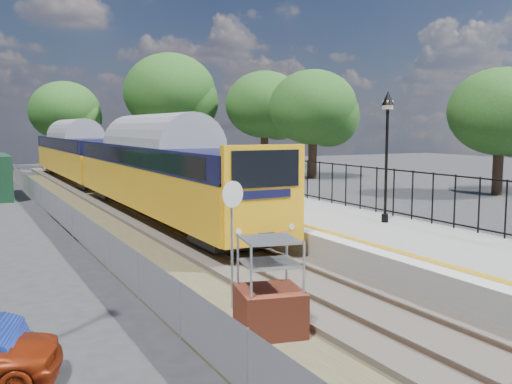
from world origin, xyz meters
TOP-DOWN VIEW (x-y plane):
  - ground at (0.00, 0.00)m, footprint 120.00×120.00m
  - track_bed at (-0.47, 9.67)m, footprint 5.90×80.00m
  - platform at (4.20, 8.00)m, footprint 5.00×70.00m
  - platform_edge at (2.14, 8.00)m, footprint 0.90×70.00m
  - victorian_lamp_north at (5.30, 6.00)m, footprint 0.44×0.44m
  - palisade_fence at (6.55, 2.24)m, footprint 0.12×26.00m
  - wire_fence at (-4.20, 12.00)m, footprint 0.06×52.00m
  - tree_line at (1.40, 42.00)m, footprint 56.80×43.80m
  - train at (0.00, 25.61)m, footprint 2.82×40.83m
  - brick_plinth at (-2.50, 0.36)m, footprint 1.51×1.51m
  - speed_sign at (-2.50, 2.13)m, footprint 0.60×0.19m

SIDE VIEW (x-z plane):
  - ground at x=0.00m, z-range 0.00..0.00m
  - track_bed at x=-0.47m, z-range -0.05..0.24m
  - platform at x=4.20m, z-range 0.00..0.90m
  - wire_fence at x=-4.20m, z-range 0.00..1.20m
  - platform_edge at x=2.14m, z-range 0.90..0.91m
  - brick_plinth at x=-2.50m, z-range -0.04..2.01m
  - palisade_fence at x=6.55m, z-range 0.84..2.84m
  - speed_sign at x=-2.50m, z-range 0.58..3.62m
  - train at x=0.00m, z-range 0.59..4.09m
  - victorian_lamp_north at x=5.30m, z-range 2.00..6.60m
  - tree_line at x=1.40m, z-range 0.67..12.55m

